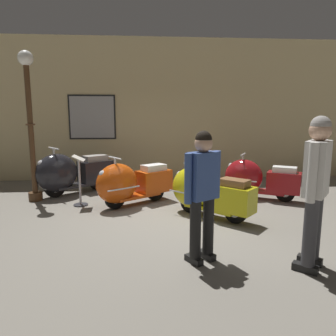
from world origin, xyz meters
TOP-DOWN VIEW (x-y plane):
  - ground_plane at (0.00, 0.00)m, footprint 60.00×60.00m
  - showroom_back_wall at (-0.01, 3.55)m, footprint 18.00×0.24m
  - scooter_0 at (-2.02, 1.78)m, footprint 1.73×1.51m
  - scooter_1 at (-0.64, 0.79)m, footprint 1.62×1.31m
  - scooter_2 at (0.72, 0.08)m, footprint 1.46×1.42m
  - scooter_3 at (2.03, 1.16)m, footprint 1.58×1.16m
  - lamppost at (-2.64, 1.34)m, footprint 0.30×0.30m
  - visitor_0 at (1.60, -1.94)m, footprint 0.45×0.48m
  - visitor_1 at (0.36, -1.66)m, footprint 0.47×0.39m
  - info_stanchion at (-1.61, 0.90)m, footprint 0.28×0.33m

SIDE VIEW (x-z plane):
  - ground_plane at x=0.00m, z-range 0.00..0.00m
  - info_stanchion at x=-1.61m, z-range -0.09..0.92m
  - scooter_3 at x=2.03m, z-range -0.04..0.92m
  - scooter_2 at x=0.72m, z-range -0.04..0.93m
  - scooter_1 at x=-0.64m, z-range -0.04..0.96m
  - scooter_0 at x=-2.02m, z-range -0.05..1.05m
  - visitor_1 at x=0.36m, z-range 0.13..1.73m
  - visitor_0 at x=1.60m, z-range 0.14..1.92m
  - lamppost at x=-2.64m, z-range 0.20..3.24m
  - showroom_back_wall at x=-0.01m, z-range 0.00..3.83m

